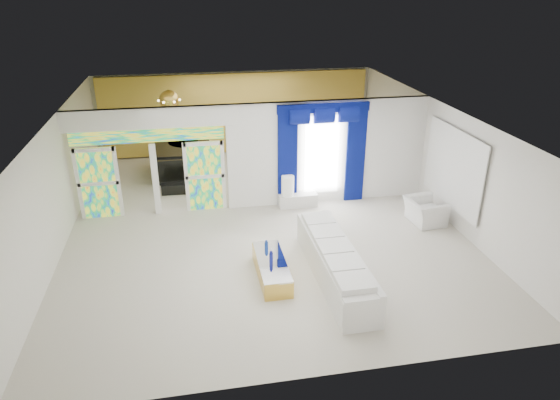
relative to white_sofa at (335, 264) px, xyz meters
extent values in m
plane|color=#B7AF9E|center=(-1.15, 3.17, -0.36)|extent=(12.00, 12.00, 0.00)
cube|color=white|center=(1.00, 4.17, 1.14)|extent=(5.70, 0.18, 3.00)
cube|color=white|center=(-4.00, 4.17, 2.36)|extent=(4.30, 0.18, 0.55)
cube|color=#994C3F|center=(-5.43, 4.17, 0.64)|extent=(0.95, 0.04, 2.00)
cube|color=#994C3F|center=(-2.58, 4.17, 0.64)|extent=(0.95, 0.04, 2.00)
cube|color=#994C3F|center=(-4.00, 4.17, 1.89)|extent=(4.00, 0.05, 0.35)
cube|color=white|center=(0.75, 4.07, 1.09)|extent=(1.00, 0.02, 2.30)
cube|color=#030F47|center=(-0.25, 4.04, 1.04)|extent=(0.55, 0.10, 2.80)
cube|color=#030F47|center=(1.75, 4.04, 1.04)|extent=(0.55, 0.10, 2.80)
cube|color=#030F47|center=(0.75, 4.04, 2.46)|extent=(2.60, 0.12, 0.25)
cube|color=white|center=(3.79, 2.17, 1.19)|extent=(0.04, 2.70, 1.90)
cube|color=gold|center=(-1.15, 9.07, 1.14)|extent=(9.70, 0.12, 2.90)
cube|color=silver|center=(0.00, 0.00, 0.00)|extent=(0.86, 3.79, 0.72)
cube|color=gold|center=(-1.35, 0.30, -0.16)|extent=(0.63, 1.82, 0.40)
cube|color=silver|center=(0.03, 3.87, -0.17)|extent=(1.12, 0.37, 0.37)
cylinder|color=white|center=(-0.27, 3.87, 0.30)|extent=(0.36, 0.36, 0.58)
imported|color=silver|center=(3.17, 2.23, -0.03)|extent=(0.98, 1.10, 0.66)
cube|color=black|center=(-3.41, 7.10, 0.12)|extent=(1.53, 1.96, 0.96)
cube|color=black|center=(-3.41, 5.50, -0.20)|extent=(0.95, 0.40, 0.31)
cube|color=tan|center=(-5.89, 6.75, 0.03)|extent=(0.60, 0.56, 0.78)
sphere|color=gold|center=(-3.45, 6.57, 2.29)|extent=(0.60, 0.60, 0.60)
cylinder|color=navy|center=(-1.37, 0.86, 0.13)|extent=(0.08, 0.08, 0.17)
cylinder|color=white|center=(-1.30, 0.55, 0.10)|extent=(0.11, 0.11, 0.11)
cylinder|color=navy|center=(-1.37, 0.26, 0.16)|extent=(0.08, 0.08, 0.23)
camera|label=1|loc=(-2.90, -9.04, 5.74)|focal=32.17mm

